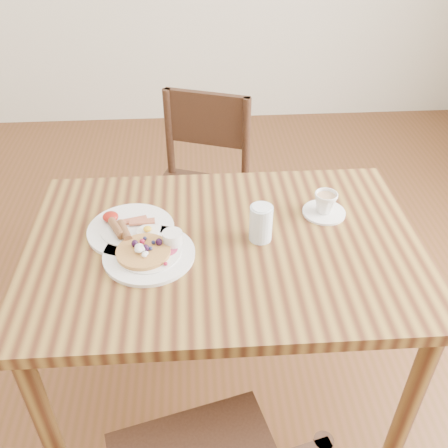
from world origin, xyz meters
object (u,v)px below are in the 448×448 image
teacup_saucer (325,205)px  water_glass (261,223)px  dining_table (224,267)px  pancake_plate (150,252)px  breakfast_plate (129,228)px  chair_far (200,186)px

teacup_saucer → water_glass: water_glass is taller
dining_table → pancake_plate: size_ratio=4.44×
teacup_saucer → breakfast_plate: bearing=-175.0°
water_glass → breakfast_plate: bearing=171.3°
teacup_saucer → water_glass: (-0.23, -0.12, 0.03)m
water_glass → pancake_plate: bearing=-170.1°
dining_table → teacup_saucer: teacup_saucer is taller
dining_table → chair_far: chair_far is taller
pancake_plate → water_glass: 0.34m
chair_far → dining_table: bearing=114.5°
dining_table → teacup_saucer: size_ratio=8.57×
chair_far → pancake_plate: chair_far is taller
breakfast_plate → water_glass: (0.40, -0.06, 0.05)m
dining_table → water_glass: size_ratio=10.34×
pancake_plate → teacup_saucer: teacup_saucer is taller
pancake_plate → teacup_saucer: (0.56, 0.17, 0.02)m
dining_table → water_glass: water_glass is taller
teacup_saucer → water_glass: 0.25m
dining_table → breakfast_plate: bearing=165.7°
breakfast_plate → water_glass: bearing=-8.7°
chair_far → breakfast_plate: (-0.23, -0.64, 0.27)m
breakfast_plate → water_glass: 0.41m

